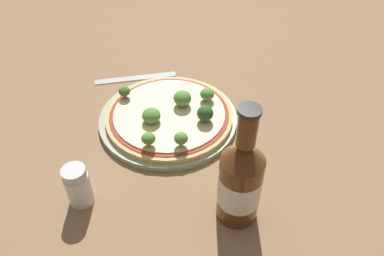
# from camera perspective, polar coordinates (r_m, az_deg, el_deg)

# --- Properties ---
(ground_plane) EXTENTS (3.00, 3.00, 0.00)m
(ground_plane) POSITION_cam_1_polar(r_m,az_deg,el_deg) (0.76, -2.63, 1.12)
(ground_plane) COLOR #846647
(plate) EXTENTS (0.28, 0.28, 0.01)m
(plate) POSITION_cam_1_polar(r_m,az_deg,el_deg) (0.75, -3.64, 1.47)
(plate) COLOR #93A384
(plate) RESTS_ON ground_plane
(pizza) EXTENTS (0.25, 0.25, 0.01)m
(pizza) POSITION_cam_1_polar(r_m,az_deg,el_deg) (0.75, -3.59, 2.20)
(pizza) COLOR tan
(pizza) RESTS_ON plate
(broccoli_floret_0) EXTENTS (0.03, 0.03, 0.03)m
(broccoli_floret_0) POSITION_cam_1_polar(r_m,az_deg,el_deg) (0.71, 2.02, 2.24)
(broccoli_floret_0) COLOR #7A9E5B
(broccoli_floret_0) RESTS_ON pizza
(broccoli_floret_1) EXTENTS (0.04, 0.04, 0.03)m
(broccoli_floret_1) POSITION_cam_1_polar(r_m,az_deg,el_deg) (0.74, -1.48, 4.56)
(broccoli_floret_1) COLOR #7A9E5B
(broccoli_floret_1) RESTS_ON pizza
(broccoli_floret_2) EXTENTS (0.03, 0.03, 0.03)m
(broccoli_floret_2) POSITION_cam_1_polar(r_m,az_deg,el_deg) (0.66, -6.66, -1.60)
(broccoli_floret_2) COLOR #7A9E5B
(broccoli_floret_2) RESTS_ON pizza
(broccoli_floret_3) EXTENTS (0.02, 0.02, 0.03)m
(broccoli_floret_3) POSITION_cam_1_polar(r_m,az_deg,el_deg) (0.66, -1.69, -1.60)
(broccoli_floret_3) COLOR #7A9E5B
(broccoli_floret_3) RESTS_ON pizza
(broccoli_floret_4) EXTENTS (0.02, 0.02, 0.02)m
(broccoli_floret_4) POSITION_cam_1_polar(r_m,az_deg,el_deg) (0.78, -10.24, 5.48)
(broccoli_floret_4) COLOR #7A9E5B
(broccoli_floret_4) RESTS_ON pizza
(broccoli_floret_5) EXTENTS (0.04, 0.04, 0.03)m
(broccoli_floret_5) POSITION_cam_1_polar(r_m,az_deg,el_deg) (0.71, -6.22, 1.90)
(broccoli_floret_5) COLOR #7A9E5B
(broccoli_floret_5) RESTS_ON pizza
(broccoli_floret_6) EXTENTS (0.03, 0.03, 0.03)m
(broccoli_floret_6) POSITION_cam_1_polar(r_m,az_deg,el_deg) (0.76, 2.32, 5.18)
(broccoli_floret_6) COLOR #7A9E5B
(broccoli_floret_6) RESTS_ON pizza
(beer_bottle) EXTENTS (0.06, 0.06, 0.21)m
(beer_bottle) POSITION_cam_1_polar(r_m,az_deg,el_deg) (0.55, 7.37, -7.93)
(beer_bottle) COLOR #563319
(beer_bottle) RESTS_ON ground_plane
(pepper_shaker) EXTENTS (0.04, 0.04, 0.08)m
(pepper_shaker) POSITION_cam_1_polar(r_m,az_deg,el_deg) (0.62, -16.97, -8.47)
(pepper_shaker) COLOR silver
(pepper_shaker) RESTS_ON ground_plane
(fork) EXTENTS (0.06, 0.19, 0.00)m
(fork) POSITION_cam_1_polar(r_m,az_deg,el_deg) (0.88, -8.58, 7.57)
(fork) COLOR #B2B2B7
(fork) RESTS_ON ground_plane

